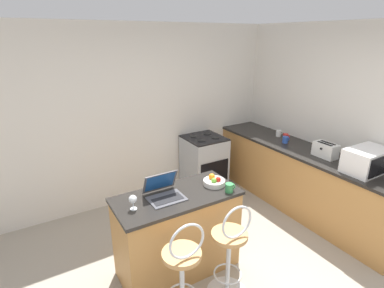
# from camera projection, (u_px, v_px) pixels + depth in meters

# --- Properties ---
(wall_back) EXTENTS (12.00, 0.06, 2.60)m
(wall_back) POSITION_uv_depth(u_px,v_px,m) (138.00, 116.00, 4.39)
(wall_back) COLOR silver
(wall_back) RESTS_ON ground_plane
(breakfast_bar) EXTENTS (1.27, 0.60, 0.92)m
(breakfast_bar) POSITION_uv_depth(u_px,v_px,m) (178.00, 233.00, 3.15)
(breakfast_bar) COLOR #B27C42
(breakfast_bar) RESTS_ON ground_plane
(counter_right) EXTENTS (0.67, 2.95, 0.92)m
(counter_right) POSITION_uv_depth(u_px,v_px,m) (299.00, 178.00, 4.37)
(counter_right) COLOR #B27C42
(counter_right) RESTS_ON ground_plane
(bar_stool_near) EXTENTS (0.40, 0.40, 1.04)m
(bar_stool_near) POSITION_uv_depth(u_px,v_px,m) (183.00, 274.00, 2.56)
(bar_stool_near) COLOR silver
(bar_stool_near) RESTS_ON ground_plane
(bar_stool_far) EXTENTS (0.40, 0.40, 1.04)m
(bar_stool_far) POSITION_uv_depth(u_px,v_px,m) (230.00, 253.00, 2.80)
(bar_stool_far) COLOR silver
(bar_stool_far) RESTS_ON ground_plane
(laptop) EXTENTS (0.35, 0.32, 0.24)m
(laptop) POSITION_uv_depth(u_px,v_px,m) (164.00, 191.00, 2.95)
(laptop) COLOR #47474C
(laptop) RESTS_ON breakfast_bar
(microwave) EXTENTS (0.53, 0.34, 0.28)m
(microwave) POSITION_uv_depth(u_px,v_px,m) (367.00, 160.00, 3.46)
(microwave) COLOR white
(microwave) RESTS_ON counter_right
(toaster) EXTENTS (0.19, 0.30, 0.19)m
(toaster) POSITION_uv_depth(u_px,v_px,m) (325.00, 150.00, 3.91)
(toaster) COLOR silver
(toaster) RESTS_ON counter_right
(stove_range) EXTENTS (0.59, 0.61, 0.92)m
(stove_range) POSITION_uv_depth(u_px,v_px,m) (204.00, 164.00, 4.84)
(stove_range) COLOR #9EA3A8
(stove_range) RESTS_ON ground_plane
(mug_red) EXTENTS (0.10, 0.08, 0.10)m
(mug_red) POSITION_uv_depth(u_px,v_px,m) (286.00, 137.00, 4.53)
(mug_red) COLOR red
(mug_red) RESTS_ON counter_right
(mug_blue) EXTENTS (0.10, 0.08, 0.10)m
(mug_blue) POSITION_uv_depth(u_px,v_px,m) (285.00, 140.00, 4.44)
(mug_blue) COLOR #2D51AD
(mug_blue) RESTS_ON counter_right
(wine_glass_tall) EXTENTS (0.08, 0.08, 0.14)m
(wine_glass_tall) POSITION_uv_depth(u_px,v_px,m) (133.00, 200.00, 2.72)
(wine_glass_tall) COLOR silver
(wine_glass_tall) RESTS_ON breakfast_bar
(mug_white) EXTENTS (0.09, 0.08, 0.10)m
(mug_white) POSITION_uv_depth(u_px,v_px,m) (279.00, 133.00, 4.72)
(mug_white) COLOR white
(mug_white) RESTS_ON counter_right
(fruit_bowl) EXTENTS (0.23, 0.23, 0.11)m
(fruit_bowl) POSITION_uv_depth(u_px,v_px,m) (214.00, 182.00, 3.19)
(fruit_bowl) COLOR silver
(fruit_bowl) RESTS_ON breakfast_bar
(mug_green) EXTENTS (0.10, 0.08, 0.09)m
(mug_green) POSITION_uv_depth(u_px,v_px,m) (229.00, 188.00, 3.04)
(mug_green) COLOR #338447
(mug_green) RESTS_ON breakfast_bar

